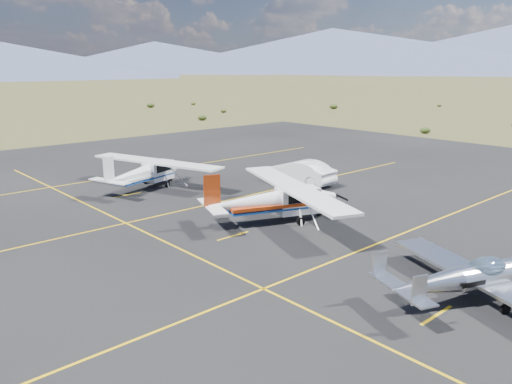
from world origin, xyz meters
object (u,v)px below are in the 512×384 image
aircraft_cessna (275,199)px  aircraft_plain (146,171)px  aircraft_low_wing (471,278)px  sedan (301,172)px

aircraft_cessna → aircraft_plain: aircraft_cessna is taller
aircraft_low_wing → aircraft_cessna: aircraft_cessna is taller
aircraft_low_wing → aircraft_cessna: 11.62m
sedan → aircraft_low_wing: bearing=56.4°
aircraft_plain → sedan: (9.02, -6.16, -0.35)m
aircraft_cessna → sedan: 9.35m
aircraft_plain → aircraft_cessna: bearing=-100.7°
aircraft_plain → aircraft_low_wing: bearing=-107.4°
aircraft_cessna → aircraft_plain: (-1.33, 11.46, -0.08)m
aircraft_low_wing → aircraft_plain: aircraft_plain is taller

